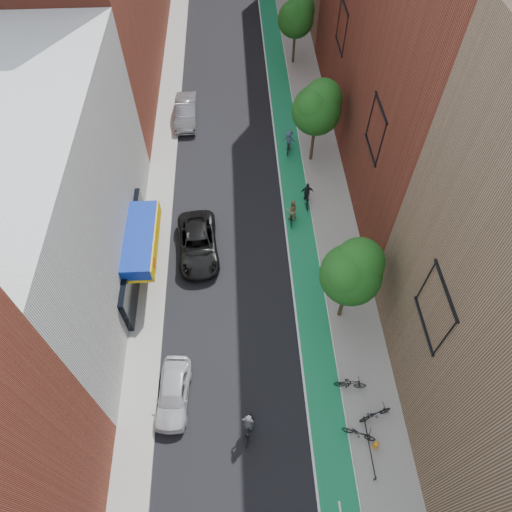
{
  "coord_description": "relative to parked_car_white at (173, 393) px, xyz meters",
  "views": [
    {
      "loc": [
        -0.14,
        -3.37,
        24.39
      ],
      "look_at": [
        0.75,
        13.65,
        1.5
      ],
      "focal_mm": 32.0,
      "sensor_mm": 36.0,
      "label": 1
    }
  ],
  "objects": [
    {
      "name": "parked_car_white",
      "position": [
        0.0,
        0.0,
        0.0
      ],
      "size": [
        1.92,
        4.18,
        1.39
      ],
      "primitive_type": "imported",
      "rotation": [
        0.0,
        0.0,
        -0.07
      ],
      "color": "silver",
      "rests_on": "ground"
    },
    {
      "name": "cyclist_lane_near",
      "position": [
        7.52,
        12.26,
        0.17
      ],
      "size": [
        0.85,
        1.58,
        1.99
      ],
      "rotation": [
        0.0,
        0.0,
        3.04
      ],
      "color": "black",
      "rests_on": "ground"
    },
    {
      "name": "cyclist_lead",
      "position": [
        3.92,
        -1.98,
        0.08
      ],
      "size": [
        0.93,
        1.8,
        2.22
      ],
      "rotation": [
        0.0,
        0.0,
        2.94
      ],
      "color": "black",
      "rests_on": "ground"
    },
    {
      "name": "tree_far",
      "position": [
        9.72,
        32.6,
        3.8
      ],
      "size": [
        3.3,
        3.25,
        6.21
      ],
      "color": "#332619",
      "rests_on": "ground"
    },
    {
      "name": "fire_hydrant",
      "position": [
        10.21,
        -3.11,
        -0.15
      ],
      "size": [
        0.26,
        0.26,
        0.75
      ],
      "color": "orange",
      "rests_on": "sidewalk_right"
    },
    {
      "name": "parked_car_silver",
      "position": [
        -0.27,
        24.24,
        0.11
      ],
      "size": [
        1.74,
        4.89,
        1.61
      ],
      "primitive_type": "imported",
      "rotation": [
        0.0,
        0.0,
        0.01
      ],
      "color": "gray",
      "rests_on": "ground"
    },
    {
      "name": "parked_bike_far",
      "position": [
        9.48,
        -2.52,
        -0.09
      ],
      "size": [
        1.83,
        1.21,
        0.91
      ],
      "primitive_type": "imported",
      "rotation": [
        0.0,
        0.0,
        1.19
      ],
      "color": "black",
      "rests_on": "sidewalk_right"
    },
    {
      "name": "parked_bike_near",
      "position": [
        10.49,
        -1.6,
        -0.07
      ],
      "size": [
        1.93,
        1.16,
        0.96
      ],
      "primitive_type": "imported",
      "rotation": [
        0.0,
        0.0,
        1.88
      ],
      "color": "black",
      "rests_on": "sidewalk_right"
    },
    {
      "name": "parked_car_black",
      "position": [
        1.08,
        9.96,
        0.08
      ],
      "size": [
        2.99,
        5.73,
        1.54
      ],
      "primitive_type": "imported",
      "rotation": [
        0.0,
        0.0,
        0.08
      ],
      "color": "black",
      "rests_on": "ground"
    },
    {
      "name": "ground",
      "position": [
        4.08,
        -5.42,
        -0.69
      ],
      "size": [
        160.0,
        160.0,
        0.0
      ],
      "primitive_type": "plane",
      "color": "black",
      "rests_on": "ground"
    },
    {
      "name": "cyclist_lane_mid",
      "position": [
        8.78,
        13.93,
        0.01
      ],
      "size": [
        0.92,
        1.71,
        1.91
      ],
      "rotation": [
        0.0,
        0.0,
        3.12
      ],
      "color": "black",
      "rests_on": "ground"
    },
    {
      "name": "tree_mid",
      "position": [
        9.72,
        18.6,
        4.19
      ],
      "size": [
        3.55,
        3.53,
        6.74
      ],
      "color": "#332619",
      "rests_on": "ground"
    },
    {
      "name": "tree_near",
      "position": [
        9.72,
        4.6,
        3.96
      ],
      "size": [
        3.4,
        3.36,
        6.42
      ],
      "color": "#332619",
      "rests_on": "ground"
    },
    {
      "name": "sidewalk_right",
      "position": [
        10.58,
        20.58,
        -0.62
      ],
      "size": [
        3.0,
        68.0,
        0.15
      ],
      "primitive_type": "cube",
      "color": "gray",
      "rests_on": "ground"
    },
    {
      "name": "parked_bike_mid",
      "position": [
        9.48,
        0.04,
        -0.02
      ],
      "size": [
        1.79,
        0.71,
        1.05
      ],
      "primitive_type": "imported",
      "rotation": [
        0.0,
        0.0,
        1.44
      ],
      "color": "black",
      "rests_on": "sidewalk_right"
    },
    {
      "name": "building_right_mid_red",
      "position": [
        16.08,
        20.58,
        10.31
      ],
      "size": [
        8.0,
        28.0,
        22.0
      ],
      "primitive_type": "cube",
      "color": "maroon",
      "rests_on": "ground"
    },
    {
      "name": "bike_lane",
      "position": [
        8.08,
        20.58,
        -0.69
      ],
      "size": [
        2.0,
        68.0,
        0.01
      ],
      "primitive_type": "cube",
      "color": "#147230",
      "rests_on": "ground"
    },
    {
      "name": "sidewalk_left",
      "position": [
        -1.92,
        20.58,
        -0.62
      ],
      "size": [
        2.0,
        68.0,
        0.15
      ],
      "primitive_type": "cube",
      "color": "gray",
      "rests_on": "ground"
    },
    {
      "name": "cyclist_lane_far",
      "position": [
        8.02,
        19.73,
        0.17
      ],
      "size": [
        1.13,
        1.66,
        1.93
      ],
      "rotation": [
        0.0,
        0.0,
        2.92
      ],
      "color": "black",
      "rests_on": "ground"
    },
    {
      "name": "building_left_white",
      "position": [
        -6.92,
        8.58,
        5.31
      ],
      "size": [
        8.0,
        20.0,
        12.0
      ],
      "primitive_type": "cube",
      "color": "silver",
      "rests_on": "ground"
    }
  ]
}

